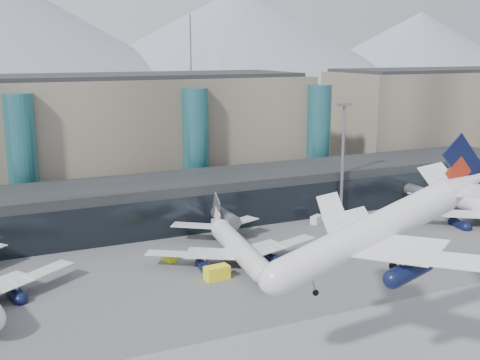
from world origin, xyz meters
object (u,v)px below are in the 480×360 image
veh_b (169,257)px  veh_d (317,220)px  jet_parked_right (478,201)px  veh_g (375,228)px  jet_parked_mid (233,237)px  lightmast_mid (343,154)px  hero_jet (389,218)px  veh_c (346,250)px  veh_h (217,273)px

veh_b → veh_d: 37.80m
jet_parked_right → veh_g: (-25.57, 2.76, -3.67)m
jet_parked_right → veh_g: bearing=93.9°
jet_parked_mid → veh_b: jet_parked_mid is taller
lightmast_mid → jet_parked_right: 31.48m
hero_jet → veh_d: hero_jet is taller
jet_parked_right → veh_b: size_ratio=14.48×
hero_jet → lightmast_mid: bearing=60.8°
veh_b → veh_g: bearing=-108.7°
veh_g → veh_c: bearing=-110.3°
hero_jet → veh_c: 41.13m
veh_b → veh_d: (36.64, 9.26, 0.15)m
veh_d → jet_parked_right: bearing=-48.9°
hero_jet → jet_parked_mid: (-1.98, 40.06, -13.75)m
jet_parked_mid → veh_b: 11.98m
lightmast_mid → veh_c: size_ratio=6.77×
jet_parked_right → veh_c: size_ratio=9.58×
hero_jet → veh_h: hero_jet is taller
veh_g → veh_h: 41.55m
veh_b → veh_c: veh_c is taller
veh_d → veh_h: 38.34m
lightmast_mid → hero_jet: bearing=-119.7°
veh_c → jet_parked_mid: bearing=168.8°
veh_g → veh_h: size_ratio=0.63×
veh_c → veh_g: veh_c is taller
jet_parked_mid → veh_g: bearing=-77.9°
lightmast_mid → hero_jet: size_ratio=0.75×
hero_jet → veh_g: bearing=54.1°
hero_jet → jet_parked_mid: hero_jet is taller
hero_jet → veh_c: bearing=62.6°
veh_g → veh_h: bearing=-130.0°
jet_parked_mid → veh_d: 29.01m
jet_parked_mid → veh_h: jet_parked_mid is taller
veh_h → veh_d: bearing=27.5°
veh_b → veh_c: (30.42, -10.56, 0.33)m
veh_c → veh_d: veh_c is taller
jet_parked_right → veh_c: bearing=110.1°
jet_parked_mid → veh_h: size_ratio=8.22×
hero_jet → veh_b: size_ratio=13.68×
veh_b → veh_c: bearing=-126.8°
jet_parked_right → veh_h: 66.28m
veh_b → veh_d: veh_d is taller
lightmast_mid → veh_d: 15.96m
veh_g → veh_d: bearing=163.3°
lightmast_mid → jet_parked_right: lightmast_mid is taller
veh_b → lightmast_mid: bearing=-92.7°
hero_jet → veh_g: hero_jet is taller
hero_jet → jet_parked_right: bearing=35.6°
hero_jet → jet_parked_right: 71.22m
hero_jet → veh_c: size_ratio=9.05×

